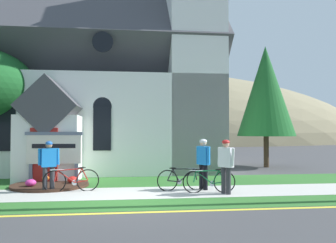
% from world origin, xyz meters
% --- Properties ---
extents(ground, '(140.00, 140.00, 0.00)m').
position_xyz_m(ground, '(0.00, 4.00, 0.00)').
color(ground, '#3D3D3F').
extents(sidewalk_slab, '(32.00, 2.12, 0.01)m').
position_xyz_m(sidewalk_slab, '(-1.01, 1.42, 0.01)').
color(sidewalk_slab, '#B7B5AD').
rests_on(sidewalk_slab, ground).
extents(grass_verge, '(32.00, 1.42, 0.01)m').
position_xyz_m(grass_verge, '(-1.01, -0.35, 0.00)').
color(grass_verge, '#2D6628').
rests_on(grass_verge, ground).
extents(church_lawn, '(24.00, 2.81, 0.01)m').
position_xyz_m(church_lawn, '(-1.01, 3.88, 0.00)').
color(church_lawn, '#2D6628').
rests_on(church_lawn, ground).
extents(curb_paint_stripe, '(28.00, 0.16, 0.01)m').
position_xyz_m(curb_paint_stripe, '(-1.01, -1.21, 0.00)').
color(curb_paint_stripe, yellow).
rests_on(curb_paint_stripe, ground).
extents(church_building, '(11.76, 11.18, 13.30)m').
position_xyz_m(church_building, '(-0.68, 9.63, 4.61)').
color(church_building, white).
rests_on(church_building, ground).
extents(church_sign, '(2.11, 0.22, 1.95)m').
position_xyz_m(church_sign, '(-2.65, 3.58, 1.29)').
color(church_sign, slate).
rests_on(church_sign, ground).
extents(flower_bed, '(2.68, 2.68, 0.34)m').
position_xyz_m(flower_bed, '(-2.65, 3.04, 0.07)').
color(flower_bed, '#382319').
rests_on(flower_bed, ground).
extents(bicycle_orange, '(1.71, 0.22, 0.79)m').
position_xyz_m(bicycle_orange, '(1.90, 1.74, 0.37)').
color(bicycle_orange, black).
rests_on(bicycle_orange, ground).
extents(bicycle_green, '(1.77, 0.29, 0.82)m').
position_xyz_m(bicycle_green, '(-1.72, 1.88, 0.38)').
color(bicycle_green, black).
rests_on(bicycle_green, ground).
extents(bicycle_blue, '(1.71, 0.15, 0.78)m').
position_xyz_m(bicycle_blue, '(2.70, 1.20, 0.37)').
color(bicycle_blue, black).
rests_on(bicycle_blue, ground).
extents(cyclist_in_orange_jersey, '(0.41, 0.69, 1.71)m').
position_xyz_m(cyclist_in_orange_jersey, '(2.63, 1.74, 1.00)').
color(cyclist_in_orange_jersey, black).
rests_on(cyclist_in_orange_jersey, ground).
extents(cyclist_in_blue_jersey, '(0.45, 0.69, 1.70)m').
position_xyz_m(cyclist_in_blue_jersey, '(3.15, 0.87, 1.00)').
color(cyclist_in_blue_jersey, '#2D2D33').
rests_on(cyclist_in_blue_jersey, ground).
extents(cyclist_in_yellow_jersey, '(0.64, 0.35, 1.65)m').
position_xyz_m(cyclist_in_yellow_jersey, '(-2.45, 1.90, 0.96)').
color(cyclist_in_yellow_jersey, '#2D2D33').
rests_on(cyclist_in_yellow_jersey, ground).
extents(roadside_conifer, '(3.17, 3.17, 6.74)m').
position_xyz_m(roadside_conifer, '(7.69, 8.42, 4.22)').
color(roadside_conifer, '#3D2D1E').
rests_on(roadside_conifer, ground).
extents(distant_hill, '(97.26, 48.15, 27.01)m').
position_xyz_m(distant_hill, '(-1.94, 55.38, 0.00)').
color(distant_hill, '#847A5B').
rests_on(distant_hill, ground).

